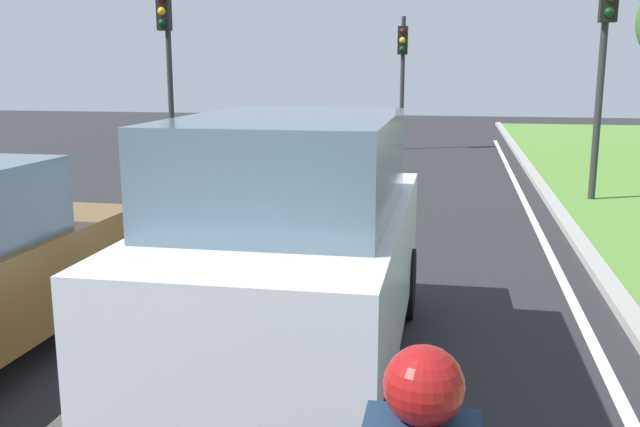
# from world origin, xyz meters

# --- Properties ---
(ground_plane) EXTENTS (60.00, 60.00, 0.00)m
(ground_plane) POSITION_xyz_m (0.00, 14.00, 0.00)
(ground_plane) COLOR #262628
(lane_line_center) EXTENTS (0.12, 32.00, 0.01)m
(lane_line_center) POSITION_xyz_m (-0.70, 14.00, 0.00)
(lane_line_center) COLOR silver
(lane_line_center) RESTS_ON ground
(lane_line_right_edge) EXTENTS (0.12, 32.00, 0.01)m
(lane_line_right_edge) POSITION_xyz_m (3.60, 14.00, 0.00)
(lane_line_right_edge) COLOR silver
(lane_line_right_edge) RESTS_ON ground
(curb_right) EXTENTS (0.24, 48.00, 0.12)m
(curb_right) POSITION_xyz_m (4.10, 14.00, 0.06)
(curb_right) COLOR #9E9B93
(curb_right) RESTS_ON ground
(car_suv_ahead) EXTENTS (2.02, 4.53, 2.28)m
(car_suv_ahead) POSITION_xyz_m (0.85, 8.46, 1.17)
(car_suv_ahead) COLOR silver
(car_suv_ahead) RESTS_ON ground
(traffic_light_near_right) EXTENTS (0.32, 0.50, 4.57)m
(traffic_light_near_right) POSITION_xyz_m (4.93, 17.46, 3.15)
(traffic_light_near_right) COLOR #2D2D2D
(traffic_light_near_right) RESTS_ON ground
(traffic_light_overhead_left) EXTENTS (0.32, 0.50, 4.64)m
(traffic_light_overhead_left) POSITION_xyz_m (-5.02, 19.66, 3.19)
(traffic_light_overhead_left) COLOR #2D2D2D
(traffic_light_overhead_left) RESTS_ON ground
(traffic_light_far_median) EXTENTS (0.32, 0.50, 4.34)m
(traffic_light_far_median) POSITION_xyz_m (0.33, 26.35, 2.90)
(traffic_light_far_median) COLOR #2D2D2D
(traffic_light_far_median) RESTS_ON ground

